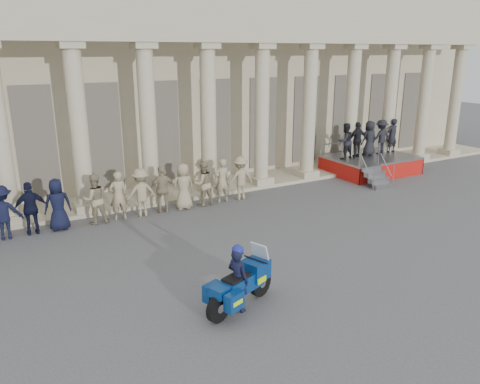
% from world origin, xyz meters
% --- Properties ---
extents(ground, '(90.00, 90.00, 0.00)m').
position_xyz_m(ground, '(0.00, 0.00, 0.00)').
color(ground, '#49494C').
rests_on(ground, ground).
extents(building, '(40.00, 12.50, 9.00)m').
position_xyz_m(building, '(-0.00, 14.74, 4.52)').
color(building, tan).
rests_on(building, ground).
extents(officer_rank, '(17.65, 0.69, 1.83)m').
position_xyz_m(officer_rank, '(-6.05, 6.76, 0.91)').
color(officer_rank, black).
rests_on(officer_rank, ground).
extents(reviewing_stand, '(4.28, 4.10, 2.62)m').
position_xyz_m(reviewing_stand, '(9.96, 7.44, 1.43)').
color(reviewing_stand, gray).
rests_on(reviewing_stand, ground).
extents(motorcycle, '(2.16, 1.28, 1.45)m').
position_xyz_m(motorcycle, '(-2.10, -0.83, 0.63)').
color(motorcycle, black).
rests_on(motorcycle, ground).
extents(rider, '(0.56, 0.68, 1.69)m').
position_xyz_m(rider, '(-2.22, -0.87, 0.84)').
color(rider, black).
rests_on(rider, ground).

